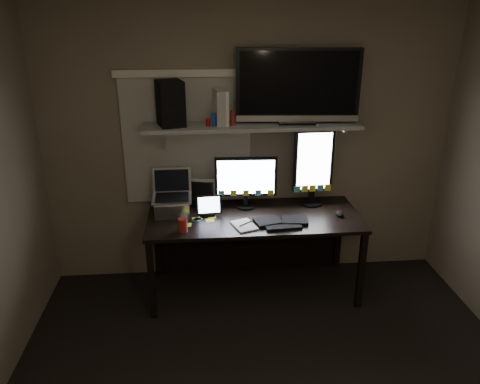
{
  "coord_description": "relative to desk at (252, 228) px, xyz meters",
  "views": [
    {
      "loc": [
        -0.43,
        -2.17,
        2.39
      ],
      "look_at": [
        -0.14,
        1.25,
        1.02
      ],
      "focal_mm": 35.0,
      "sensor_mm": 36.0,
      "label": 1
    }
  ],
  "objects": [
    {
      "name": "mouse",
      "position": [
        0.72,
        -0.18,
        0.2
      ],
      "size": [
        0.07,
        0.11,
        0.04
      ],
      "primitive_type": "ellipsoid",
      "rotation": [
        0.0,
        0.0,
        0.02
      ],
      "color": "black",
      "rests_on": "desk"
    },
    {
      "name": "tablet",
      "position": [
        -0.38,
        -0.09,
        0.27
      ],
      "size": [
        0.22,
        0.11,
        0.19
      ],
      "primitive_type": "cube",
      "rotation": [
        0.0,
        0.0,
        0.08
      ],
      "color": "black",
      "rests_on": "desk"
    },
    {
      "name": "back_wall",
      "position": [
        0.0,
        0.25,
        0.7
      ],
      "size": [
        3.6,
        0.0,
        3.6
      ],
      "primitive_type": "plane",
      "rotation": [
        1.57,
        0.0,
        0.0
      ],
      "color": "#6B5D4D",
      "rests_on": "floor"
    },
    {
      "name": "cup",
      "position": [
        -0.6,
        -0.36,
        0.23
      ],
      "size": [
        0.09,
        0.09,
        0.11
      ],
      "primitive_type": "cylinder",
      "rotation": [
        0.0,
        0.0,
        0.17
      ],
      "color": "maroon",
      "rests_on": "desk"
    },
    {
      "name": "file_sorter",
      "position": [
        -0.43,
        0.13,
        0.3
      ],
      "size": [
        0.21,
        0.14,
        0.25
      ],
      "primitive_type": "cube",
      "rotation": [
        0.0,
        0.0,
        -0.27
      ],
      "color": "black",
      "rests_on": "desk"
    },
    {
      "name": "wall_shelf",
      "position": [
        0.0,
        0.08,
        0.91
      ],
      "size": [
        1.8,
        0.35,
        0.03
      ],
      "primitive_type": "cube",
      "color": "#9F9E9B",
      "rests_on": "back_wall"
    },
    {
      "name": "game_console",
      "position": [
        -0.26,
        0.1,
        1.07
      ],
      "size": [
        0.12,
        0.25,
        0.28
      ],
      "primitive_type": "cube",
      "rotation": [
        0.0,
        0.0,
        0.22
      ],
      "color": "silver",
      "rests_on": "wall_shelf"
    },
    {
      "name": "bottles",
      "position": [
        -0.27,
        0.03,
        1.0
      ],
      "size": [
        0.23,
        0.11,
        0.14
      ],
      "primitive_type": null,
      "rotation": [
        0.0,
        0.0,
        0.29
      ],
      "color": "#A50F0C",
      "rests_on": "wall_shelf"
    },
    {
      "name": "monitor_landscape",
      "position": [
        -0.05,
        0.07,
        0.41
      ],
      "size": [
        0.54,
        0.08,
        0.47
      ],
      "primitive_type": "cube",
      "rotation": [
        0.0,
        0.0,
        -0.05
      ],
      "color": "black",
      "rests_on": "desk"
    },
    {
      "name": "tv",
      "position": [
        0.37,
        0.08,
        1.23
      ],
      "size": [
        1.02,
        0.26,
        0.61
      ],
      "primitive_type": "cube",
      "rotation": [
        0.0,
        0.0,
        -0.08
      ],
      "color": "black",
      "rests_on": "wall_shelf"
    },
    {
      "name": "desk",
      "position": [
        0.0,
        0.0,
        0.0
      ],
      "size": [
        1.8,
        0.75,
        0.73
      ],
      "color": "black",
      "rests_on": "floor"
    },
    {
      "name": "speaker",
      "position": [
        -0.67,
        0.08,
        1.11
      ],
      "size": [
        0.25,
        0.28,
        0.36
      ],
      "primitive_type": "cube",
      "rotation": [
        0.0,
        0.0,
        0.27
      ],
      "color": "black",
      "rests_on": "wall_shelf"
    },
    {
      "name": "laptop",
      "position": [
        -0.69,
        -0.03,
        0.36
      ],
      "size": [
        0.33,
        0.27,
        0.37
      ],
      "primitive_type": "cube",
      "rotation": [
        0.0,
        0.0,
        0.01
      ],
      "color": "#AEAEB3",
      "rests_on": "desk"
    },
    {
      "name": "monitor_portrait",
      "position": [
        0.54,
        0.09,
        0.53
      ],
      "size": [
        0.35,
        0.08,
        0.7
      ],
      "primitive_type": "cube",
      "rotation": [
        0.0,
        0.0,
        0.05
      ],
      "color": "black",
      "rests_on": "desk"
    },
    {
      "name": "window_blinds",
      "position": [
        -0.55,
        0.24,
        0.75
      ],
      "size": [
        1.1,
        0.02,
        1.1
      ],
      "primitive_type": "cube",
      "color": "beige",
      "rests_on": "back_wall"
    },
    {
      "name": "keyboard",
      "position": [
        0.21,
        -0.27,
        0.19
      ],
      "size": [
        0.46,
        0.21,
        0.03
      ],
      "primitive_type": "cube",
      "rotation": [
        0.0,
        0.0,
        0.08
      ],
      "color": "black",
      "rests_on": "desk"
    },
    {
      "name": "notepad",
      "position": [
        -0.1,
        -0.32,
        0.18
      ],
      "size": [
        0.22,
        0.27,
        0.01
      ],
      "primitive_type": "cube",
      "rotation": [
        0.0,
        0.0,
        0.32
      ],
      "color": "silver",
      "rests_on": "desk"
    },
    {
      "name": "sticky_notes",
      "position": [
        -0.46,
        -0.21,
        0.18
      ],
      "size": [
        0.31,
        0.23,
        0.0
      ],
      "primitive_type": null,
      "rotation": [
        0.0,
        0.0,
        0.05
      ],
      "color": "#F1F241",
      "rests_on": "desk"
    }
  ]
}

